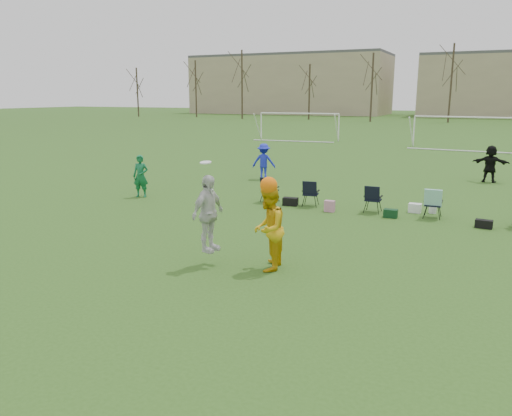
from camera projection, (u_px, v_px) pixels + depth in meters
The scene contains 10 objects.
ground at pixel (197, 273), 11.55m from camera, with size 260.00×260.00×0.00m, color #2E551A.
fielder_green_near at pixel (141, 176), 20.01m from camera, with size 0.62×0.41×1.70m, color #126539.
fielder_blue at pixel (264, 161), 24.28m from camera, with size 1.12×0.64×1.73m, color #1B27D0.
fielder_black at pixel (490, 164), 23.40m from camera, with size 1.62×0.52×1.75m, color black.
center_contest at pixel (246, 222), 11.66m from camera, with size 2.16×1.46×2.53m.
sideline_setup at pixel (400, 199), 17.05m from camera, with size 9.36×1.71×1.85m.
goal_left at pixel (299, 119), 45.29m from camera, with size 7.39×0.76×2.46m.
goal_mid at pixel (464, 123), 37.77m from camera, with size 7.40×0.63×2.46m.
tree_line at pixel (452, 87), 72.07m from camera, with size 110.28×3.28×11.40m.
building_row at pixel (500, 84), 92.33m from camera, with size 126.00×16.00×13.00m.
Camera 1 is at (5.85, -9.33, 4.03)m, focal length 35.00 mm.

